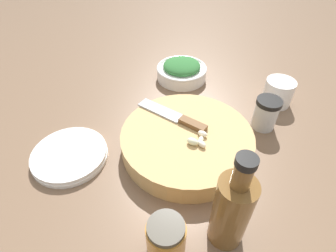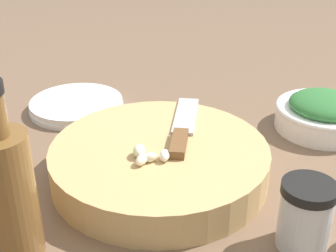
{
  "view_description": "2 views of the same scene",
  "coord_description": "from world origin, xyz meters",
  "px_view_note": "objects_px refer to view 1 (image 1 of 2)",
  "views": [
    {
      "loc": [
        -0.45,
        -0.23,
        0.48
      ],
      "look_at": [
        -0.03,
        -0.0,
        0.04
      ],
      "focal_mm": 28.0,
      "sensor_mm": 36.0,
      "label": 1
    },
    {
      "loc": [
        -0.02,
        -0.64,
        0.39
      ],
      "look_at": [
        -0.03,
        -0.03,
        0.07
      ],
      "focal_mm": 50.0,
      "sensor_mm": 36.0,
      "label": 2
    }
  ],
  "objects_px": {
    "coffee_mug": "(278,92)",
    "honey_jar": "(166,238)",
    "herb_bowl": "(182,70)",
    "oil_bottle": "(232,210)",
    "cutting_board": "(187,141)",
    "plate_stack": "(70,155)",
    "chef_knife": "(175,117)",
    "spice_jar": "(266,113)",
    "garlic_cloves": "(199,139)"
  },
  "relations": [
    {
      "from": "herb_bowl",
      "to": "plate_stack",
      "type": "bearing_deg",
      "value": 170.83
    },
    {
      "from": "spice_jar",
      "to": "plate_stack",
      "type": "relative_size",
      "value": 0.49
    },
    {
      "from": "herb_bowl",
      "to": "spice_jar",
      "type": "distance_m",
      "value": 0.32
    },
    {
      "from": "coffee_mug",
      "to": "honey_jar",
      "type": "relative_size",
      "value": 1.32
    },
    {
      "from": "cutting_board",
      "to": "plate_stack",
      "type": "relative_size",
      "value": 1.78
    },
    {
      "from": "coffee_mug",
      "to": "herb_bowl",
      "type": "bearing_deg",
      "value": 92.78
    },
    {
      "from": "spice_jar",
      "to": "plate_stack",
      "type": "xyz_separation_m",
      "value": [
        -0.34,
        0.37,
        -0.03
      ]
    },
    {
      "from": "herb_bowl",
      "to": "honey_jar",
      "type": "distance_m",
      "value": 0.57
    },
    {
      "from": "garlic_cloves",
      "to": "honey_jar",
      "type": "bearing_deg",
      "value": -169.54
    },
    {
      "from": "plate_stack",
      "to": "oil_bottle",
      "type": "distance_m",
      "value": 0.4
    },
    {
      "from": "garlic_cloves",
      "to": "plate_stack",
      "type": "relative_size",
      "value": 0.37
    },
    {
      "from": "garlic_cloves",
      "to": "herb_bowl",
      "type": "height_order",
      "value": "garlic_cloves"
    },
    {
      "from": "herb_bowl",
      "to": "oil_bottle",
      "type": "relative_size",
      "value": 0.77
    },
    {
      "from": "plate_stack",
      "to": "garlic_cloves",
      "type": "bearing_deg",
      "value": -59.91
    },
    {
      "from": "spice_jar",
      "to": "coffee_mug",
      "type": "bearing_deg",
      "value": -3.22
    },
    {
      "from": "chef_knife",
      "to": "herb_bowl",
      "type": "height_order",
      "value": "same"
    },
    {
      "from": "spice_jar",
      "to": "garlic_cloves",
      "type": "bearing_deg",
      "value": 149.16
    },
    {
      "from": "garlic_cloves",
      "to": "oil_bottle",
      "type": "height_order",
      "value": "oil_bottle"
    },
    {
      "from": "cutting_board",
      "to": "herb_bowl",
      "type": "relative_size",
      "value": 1.9
    },
    {
      "from": "chef_knife",
      "to": "oil_bottle",
      "type": "relative_size",
      "value": 0.92
    },
    {
      "from": "garlic_cloves",
      "to": "plate_stack",
      "type": "bearing_deg",
      "value": 120.09
    },
    {
      "from": "herb_bowl",
      "to": "cutting_board",
      "type": "bearing_deg",
      "value": -151.12
    },
    {
      "from": "garlic_cloves",
      "to": "herb_bowl",
      "type": "xyz_separation_m",
      "value": [
        0.3,
        0.19,
        -0.03
      ]
    },
    {
      "from": "honey_jar",
      "to": "oil_bottle",
      "type": "height_order",
      "value": "oil_bottle"
    },
    {
      "from": "spice_jar",
      "to": "plate_stack",
      "type": "distance_m",
      "value": 0.51
    },
    {
      "from": "chef_knife",
      "to": "herb_bowl",
      "type": "bearing_deg",
      "value": 29.85
    },
    {
      "from": "coffee_mug",
      "to": "plate_stack",
      "type": "relative_size",
      "value": 0.62
    },
    {
      "from": "spice_jar",
      "to": "coffee_mug",
      "type": "distance_m",
      "value": 0.13
    },
    {
      "from": "garlic_cloves",
      "to": "honey_jar",
      "type": "relative_size",
      "value": 0.79
    },
    {
      "from": "coffee_mug",
      "to": "honey_jar",
      "type": "height_order",
      "value": "honey_jar"
    },
    {
      "from": "honey_jar",
      "to": "plate_stack",
      "type": "bearing_deg",
      "value": 76.05
    },
    {
      "from": "coffee_mug",
      "to": "honey_jar",
      "type": "distance_m",
      "value": 0.54
    },
    {
      "from": "herb_bowl",
      "to": "coffee_mug",
      "type": "xyz_separation_m",
      "value": [
        0.02,
        -0.31,
        0.01
      ]
    },
    {
      "from": "chef_knife",
      "to": "garlic_cloves",
      "type": "relative_size",
      "value": 3.02
    },
    {
      "from": "cutting_board",
      "to": "honey_jar",
      "type": "relative_size",
      "value": 3.83
    },
    {
      "from": "garlic_cloves",
      "to": "coffee_mug",
      "type": "height_order",
      "value": "coffee_mug"
    },
    {
      "from": "cutting_board",
      "to": "plate_stack",
      "type": "bearing_deg",
      "value": 125.63
    },
    {
      "from": "garlic_cloves",
      "to": "oil_bottle",
      "type": "xyz_separation_m",
      "value": [
        -0.15,
        -0.12,
        0.03
      ]
    },
    {
      "from": "chef_knife",
      "to": "coffee_mug",
      "type": "relative_size",
      "value": 1.81
    },
    {
      "from": "chef_knife",
      "to": "coffee_mug",
      "type": "xyz_separation_m",
      "value": [
        0.27,
        -0.2,
        -0.02
      ]
    },
    {
      "from": "chef_knife",
      "to": "plate_stack",
      "type": "distance_m",
      "value": 0.27
    },
    {
      "from": "coffee_mug",
      "to": "oil_bottle",
      "type": "xyz_separation_m",
      "value": [
        -0.46,
        -0.01,
        0.05
      ]
    },
    {
      "from": "cutting_board",
      "to": "plate_stack",
      "type": "xyz_separation_m",
      "value": [
        -0.16,
        0.23,
        -0.02
      ]
    },
    {
      "from": "herb_bowl",
      "to": "spice_jar",
      "type": "relative_size",
      "value": 1.93
    },
    {
      "from": "oil_bottle",
      "to": "coffee_mug",
      "type": "bearing_deg",
      "value": 0.84
    },
    {
      "from": "herb_bowl",
      "to": "oil_bottle",
      "type": "distance_m",
      "value": 0.55
    },
    {
      "from": "cutting_board",
      "to": "plate_stack",
      "type": "distance_m",
      "value": 0.28
    },
    {
      "from": "herb_bowl",
      "to": "plate_stack",
      "type": "distance_m",
      "value": 0.45
    },
    {
      "from": "cutting_board",
      "to": "herb_bowl",
      "type": "height_order",
      "value": "herb_bowl"
    },
    {
      "from": "spice_jar",
      "to": "oil_bottle",
      "type": "relative_size",
      "value": 0.4
    }
  ]
}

